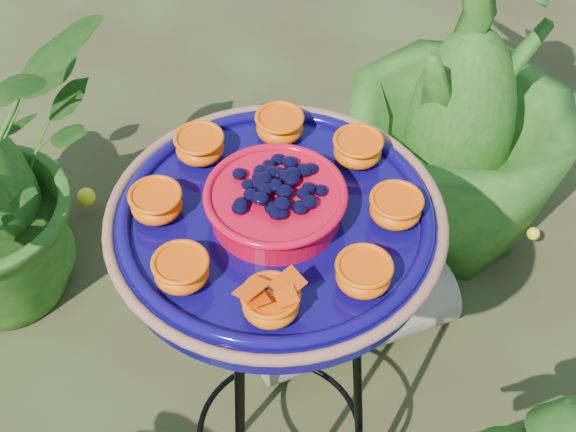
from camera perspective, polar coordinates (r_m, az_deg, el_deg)
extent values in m
torus|color=black|center=(1.18, -0.84, -1.79)|extent=(0.35, 0.35, 0.02)
torus|color=black|center=(1.68, -0.61, -15.08)|extent=(0.44, 0.44, 0.01)
cylinder|color=black|center=(1.63, -3.59, -8.89)|extent=(0.05, 0.09, 0.92)
cylinder|color=black|center=(1.57, 4.99, -12.44)|extent=(0.09, 0.03, 0.92)
cylinder|color=#0D0753|center=(1.16, -0.86, -0.71)|extent=(0.62, 0.62, 0.04)
torus|color=#A7614B|center=(1.14, -0.87, -0.09)|extent=(0.49, 0.49, 0.02)
torus|color=#0D0753|center=(1.14, -0.87, 0.05)|extent=(0.45, 0.45, 0.02)
cylinder|color=red|center=(1.13, -0.89, 0.76)|extent=(0.24, 0.24, 0.05)
torus|color=red|center=(1.11, -0.90, 1.57)|extent=(0.20, 0.20, 0.01)
ellipsoid|color=black|center=(1.10, -0.90, 1.80)|extent=(0.16, 0.16, 0.03)
ellipsoid|color=#FF5502|center=(1.22, 4.97, 4.61)|extent=(0.07, 0.07, 0.04)
cylinder|color=#FA5505|center=(1.20, 5.02, 5.24)|extent=(0.07, 0.07, 0.01)
ellipsoid|color=#FF5502|center=(1.25, -0.60, 6.27)|extent=(0.07, 0.07, 0.04)
cylinder|color=#FA5505|center=(1.24, -0.60, 6.91)|extent=(0.07, 0.07, 0.01)
ellipsoid|color=#FF5502|center=(1.22, -6.28, 4.80)|extent=(0.07, 0.07, 0.04)
cylinder|color=#FA5505|center=(1.21, -6.35, 5.44)|extent=(0.07, 0.07, 0.01)
ellipsoid|color=#FF5502|center=(1.15, -9.32, 0.76)|extent=(0.07, 0.07, 0.04)
cylinder|color=#FA5505|center=(1.13, -9.43, 1.39)|extent=(0.07, 0.07, 0.01)
ellipsoid|color=#FF5502|center=(1.06, -7.57, -3.99)|extent=(0.07, 0.07, 0.04)
cylinder|color=#FA5505|center=(1.05, -7.67, -3.37)|extent=(0.07, 0.07, 0.01)
ellipsoid|color=#FF5502|center=(1.02, -1.24, -6.34)|extent=(0.07, 0.07, 0.04)
cylinder|color=#FA5505|center=(1.01, -1.25, -5.73)|extent=(0.07, 0.07, 0.01)
ellipsoid|color=#FF5502|center=(1.05, 5.38, -4.28)|extent=(0.07, 0.07, 0.04)
cylinder|color=#FA5505|center=(1.04, 5.45, -3.66)|extent=(0.07, 0.07, 0.01)
ellipsoid|color=#FF5502|center=(1.14, 7.64, 0.43)|extent=(0.07, 0.07, 0.04)
cylinder|color=#FA5505|center=(1.12, 7.73, 1.06)|extent=(0.07, 0.07, 0.01)
cylinder|color=black|center=(1.00, -1.26, -5.38)|extent=(0.02, 0.02, 0.00)
cube|color=#FF6205|center=(0.99, -2.62, -5.14)|extent=(0.05, 0.05, 0.01)
cube|color=#FF6205|center=(1.00, 0.00, -4.79)|extent=(0.05, 0.05, 0.01)
cylinder|color=tan|center=(2.11, 4.74, -7.33)|extent=(0.56, 0.29, 0.18)
imported|color=#194C14|center=(2.10, 12.84, 9.80)|extent=(0.75, 0.75, 1.13)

